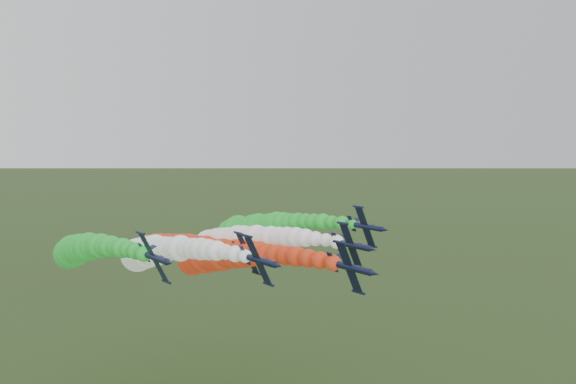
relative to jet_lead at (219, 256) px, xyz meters
name	(u,v)px	position (x,y,z in m)	size (l,w,h in m)	color
jet_lead	(219,256)	(0.00, 0.00, 0.00)	(11.77, 65.40, 17.61)	#111734
jet_inner_left	(154,252)	(-8.18, 13.55, -0.17)	(12.10, 65.73, 17.93)	#111734
jet_inner_right	(232,241)	(10.76, 10.94, 0.22)	(12.07, 65.70, 17.90)	#111734
jet_outer_left	(81,250)	(-21.14, 22.12, 0.71)	(11.77, 65.40, 17.60)	#111734
jet_outer_right	(253,228)	(21.41, 17.26, 1.54)	(11.54, 65.17, 17.37)	#111734
jet_trail	(161,248)	(1.19, 28.84, -2.87)	(11.93, 65.56, 17.76)	#111734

